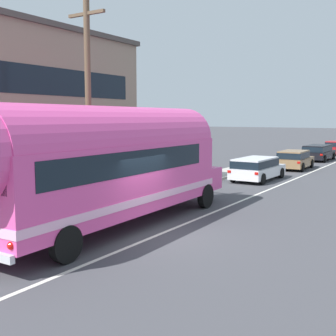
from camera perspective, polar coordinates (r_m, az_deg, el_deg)
The scene contains 9 objects.
ground_plane at distance 13.93m, azimuth -1.44°, elevation -8.91°, with size 300.00×300.00×0.00m, color #424247.
lane_markings at distance 25.13m, azimuth 10.94°, elevation -1.99°, with size 3.66×80.00×0.01m.
sidewalk_slab at distance 24.58m, azimuth 2.91°, elevation -1.90°, with size 2.00×90.00×0.15m, color #ADA89E.
utility_pole at distance 17.29m, azimuth -10.53°, elevation 8.83°, with size 1.80×0.24×8.50m.
painted_bus at distance 14.22m, azimuth -8.23°, elevation 0.80°, with size 2.77×12.58×4.12m.
car_lead at distance 26.20m, azimuth 11.67°, elevation 0.10°, with size 2.04×4.66×1.37m.
car_second at distance 32.57m, azimuth 16.41°, elevation 1.21°, with size 2.05×4.32×1.37m.
car_third at distance 39.81m, azimuth 19.29°, elevation 2.08°, with size 2.03×4.75×1.37m.
car_fourth at distance 47.00m, azimuth 21.45°, elevation 2.58°, with size 2.07×4.76×1.37m.
Camera 1 is at (7.53, -11.10, 3.75)m, focal length 45.95 mm.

